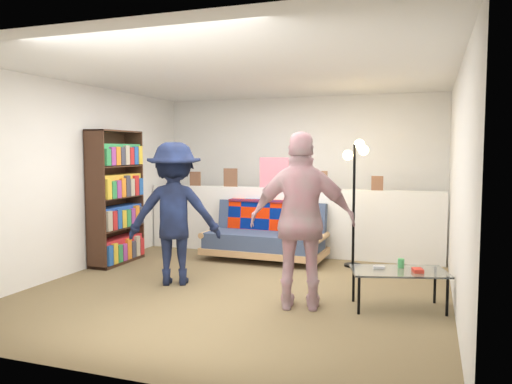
# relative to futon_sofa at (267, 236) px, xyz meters

# --- Properties ---
(ground) EXTENTS (5.00, 5.00, 0.00)m
(ground) POSITION_rel_futon_sofa_xyz_m (0.18, -1.37, -0.34)
(ground) COLOR brown
(ground) RESTS_ON ground
(room_shell) EXTENTS (4.60, 5.05, 2.45)m
(room_shell) POSITION_rel_futon_sofa_xyz_m (0.18, -0.90, 1.33)
(room_shell) COLOR silver
(room_shell) RESTS_ON ground
(half_wall_ledge) EXTENTS (4.45, 0.15, 1.00)m
(half_wall_ledge) POSITION_rel_futon_sofa_xyz_m (0.18, 0.43, 0.16)
(half_wall_ledge) COLOR silver
(half_wall_ledge) RESTS_ON ground
(ledge_decor) EXTENTS (2.97, 0.02, 0.45)m
(ledge_decor) POSITION_rel_futon_sofa_xyz_m (-0.05, 0.41, 0.83)
(ledge_decor) COLOR brown
(ledge_decor) RESTS_ON half_wall_ledge
(futon_sofa) EXTENTS (1.74, 0.88, 0.74)m
(futon_sofa) POSITION_rel_futon_sofa_xyz_m (0.00, 0.00, 0.00)
(futon_sofa) COLOR tan
(futon_sofa) RESTS_ON ground
(bookshelf) EXTENTS (0.30, 0.91, 1.82)m
(bookshelf) POSITION_rel_futon_sofa_xyz_m (-1.90, -0.87, 0.51)
(bookshelf) COLOR #331B11
(bookshelf) RESTS_ON ground
(coffee_table) EXTENTS (1.01, 0.73, 0.47)m
(coffee_table) POSITION_rel_futon_sofa_xyz_m (1.91, -1.66, 0.01)
(coffee_table) COLOR black
(coffee_table) RESTS_ON ground
(floor_lamp) EXTENTS (0.36, 0.31, 1.70)m
(floor_lamp) POSITION_rel_futon_sofa_xyz_m (1.24, 0.02, 0.86)
(floor_lamp) COLOR black
(floor_lamp) RESTS_ON ground
(person_left) EXTENTS (1.22, 0.98, 1.65)m
(person_left) POSITION_rel_futon_sofa_xyz_m (-0.62, -1.56, 0.48)
(person_left) COLOR black
(person_left) RESTS_ON ground
(person_right) EXTENTS (1.09, 0.64, 1.74)m
(person_right) POSITION_rel_futon_sofa_xyz_m (1.01, -1.98, 0.53)
(person_right) COLOR pink
(person_right) RESTS_ON ground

